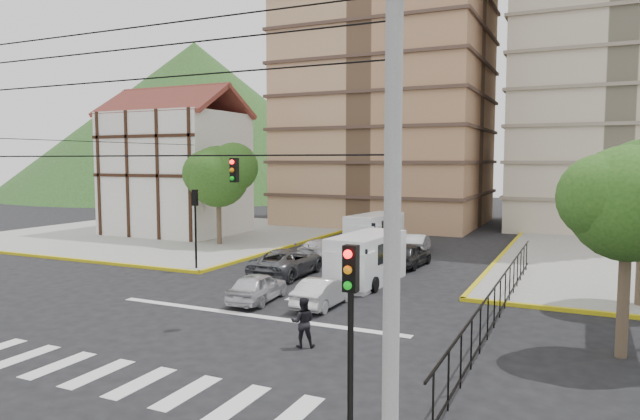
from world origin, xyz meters
The scene contains 22 objects.
ground centered at (0.00, 0.00, 0.00)m, with size 160.00×160.00×0.00m, color black.
sidewalk_nw centered at (-20.00, 20.00, 0.07)m, with size 26.00×26.00×0.15m, color gray.
crosswalk_stripes centered at (0.00, -6.00, 0.01)m, with size 12.00×2.40×0.01m, color silver.
stop_line centered at (0.00, 1.20, 0.01)m, with size 13.00×0.40×0.01m, color silver.
tudor_building centered at (-19.00, 20.00, 5.25)m, with size 10.80×8.05×12.23m.
distant_hill centered at (-55.00, 70.00, 14.00)m, with size 70.00×70.00×28.00m, color #1E4416.
park_fence centered at (9.00, 4.50, 0.00)m, with size 0.10×22.50×1.66m, color black, non-canonical shape.
tree_park_a centered at (13.08, 2.01, 5.01)m, with size 4.41×3.60×6.83m.
tree_tudor centered at (-11.90, 16.01, 5.22)m, with size 5.39×4.40×7.43m.
traffic_light_se centered at (7.80, -7.80, 3.11)m, with size 0.28×0.22×4.40m.
traffic_light_nw centered at (-7.80, 7.80, 3.11)m, with size 0.28×0.22×4.40m.
traffic_light_hanging centered at (0.00, -2.04, 5.90)m, with size 18.00×9.12×0.92m.
utility_pole_se centered at (9.00, -9.00, 4.77)m, with size 1.40×0.28×9.00m.
van_right_lane centered at (1.98, 8.48, 1.21)m, with size 2.51×5.63×2.48m.
van_left_lane centered at (-1.45, 19.29, 1.17)m, with size 2.78×5.60×2.41m.
car_silver_front_left centered at (-1.03, 3.24, 0.65)m, with size 1.53×3.80×1.29m, color silver.
car_white_front_right centered at (1.93, 3.71, 0.62)m, with size 1.31×3.74×1.23m, color silver.
car_grey_mid_left centered at (-2.53, 8.78, 0.73)m, with size 2.43×5.27×1.46m, color #55575C.
car_silver_rear_left centered at (-3.00, 14.30, 0.63)m, with size 1.76×4.32×1.25m, color silver.
car_darkgrey_mid_right centered at (2.65, 14.03, 0.70)m, with size 1.65×4.11×1.40m, color #252528.
car_white_rear_right centered at (1.67, 19.34, 0.63)m, with size 1.32×3.80×1.25m, color silver.
pedestrian_crosswalk centered at (3.50, -1.34, 0.83)m, with size 0.81×0.63×1.67m, color black.
Camera 1 is at (11.82, -17.78, 6.16)m, focal length 32.00 mm.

